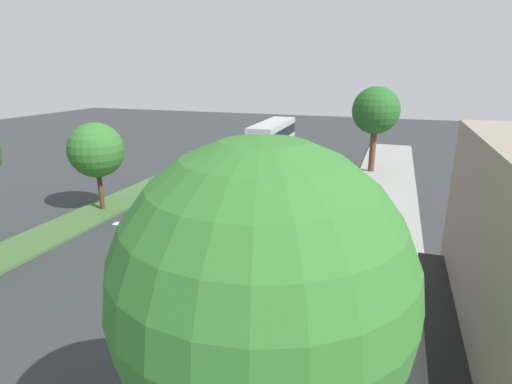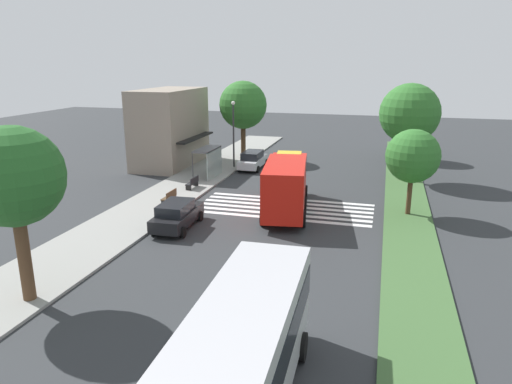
{
  "view_description": "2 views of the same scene",
  "coord_description": "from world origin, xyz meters",
  "px_view_note": "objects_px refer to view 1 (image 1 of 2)",
  "views": [
    {
      "loc": [
        21.01,
        9.45,
        8.84
      ],
      "look_at": [
        -0.89,
        1.87,
        1.8
      ],
      "focal_mm": 28.33,
      "sensor_mm": 36.0,
      "label": 1
    },
    {
      "loc": [
        -30.41,
        -6.39,
        9.91
      ],
      "look_at": [
        -0.79,
        1.79,
        1.29
      ],
      "focal_mm": 33.07,
      "sensor_mm": 36.0,
      "label": 2
    }
  ],
  "objects_px": {
    "bench_near_shelter": "(352,251)",
    "sidewalk_tree_far_west": "(376,111)",
    "bus_stop_shelter": "(341,263)",
    "sidewalk_tree_center": "(262,288)",
    "fire_truck": "(220,188)",
    "parked_car_mid": "(235,345)",
    "parked_car_west": "(328,192)",
    "street_lamp": "(298,263)",
    "transit_bus": "(272,135)",
    "median_tree_far_west": "(96,150)",
    "bench_west_of_shelter": "(360,221)"
  },
  "relations": [
    {
      "from": "bus_stop_shelter",
      "to": "sidewalk_tree_far_west",
      "type": "relative_size",
      "value": 0.47
    },
    {
      "from": "parked_car_west",
      "to": "bench_west_of_shelter",
      "type": "relative_size",
      "value": 2.92
    },
    {
      "from": "sidewalk_tree_far_west",
      "to": "median_tree_far_west",
      "type": "bearing_deg",
      "value": -44.23
    },
    {
      "from": "sidewalk_tree_far_west",
      "to": "fire_truck",
      "type": "bearing_deg",
      "value": -27.35
    },
    {
      "from": "parked_car_west",
      "to": "bus_stop_shelter",
      "type": "xyz_separation_m",
      "value": [
        12.47,
        2.52,
        1.02
      ]
    },
    {
      "from": "bus_stop_shelter",
      "to": "sidewalk_tree_center",
      "type": "relative_size",
      "value": 0.45
    },
    {
      "from": "parked_car_mid",
      "to": "street_lamp",
      "type": "bearing_deg",
      "value": 97.42
    },
    {
      "from": "bench_near_shelter",
      "to": "sidewalk_tree_far_west",
      "type": "distance_m",
      "value": 19.17
    },
    {
      "from": "transit_bus",
      "to": "bus_stop_shelter",
      "type": "height_order",
      "value": "transit_bus"
    },
    {
      "from": "bus_stop_shelter",
      "to": "sidewalk_tree_center",
      "type": "xyz_separation_m",
      "value": [
        8.63,
        -0.31,
        3.64
      ]
    },
    {
      "from": "parked_car_west",
      "to": "median_tree_far_west",
      "type": "xyz_separation_m",
      "value": [
        6.22,
        -13.66,
        3.13
      ]
    },
    {
      "from": "bench_near_shelter",
      "to": "sidewalk_tree_center",
      "type": "xyz_separation_m",
      "value": [
        12.63,
        -0.34,
        4.93
      ]
    },
    {
      "from": "fire_truck",
      "to": "sidewalk_tree_far_west",
      "type": "height_order",
      "value": "sidewalk_tree_far_west"
    },
    {
      "from": "bench_near_shelter",
      "to": "sidewalk_tree_center",
      "type": "distance_m",
      "value": 13.56
    },
    {
      "from": "parked_car_west",
      "to": "street_lamp",
      "type": "bearing_deg",
      "value": 3.4
    },
    {
      "from": "transit_bus",
      "to": "bench_near_shelter",
      "type": "bearing_deg",
      "value": -156.45
    },
    {
      "from": "bench_west_of_shelter",
      "to": "sidewalk_tree_far_west",
      "type": "height_order",
      "value": "sidewalk_tree_far_west"
    },
    {
      "from": "fire_truck",
      "to": "bench_west_of_shelter",
      "type": "bearing_deg",
      "value": 87.69
    },
    {
      "from": "fire_truck",
      "to": "parked_car_west",
      "type": "distance_m",
      "value": 7.76
    },
    {
      "from": "parked_car_mid",
      "to": "bus_stop_shelter",
      "type": "xyz_separation_m",
      "value": [
        -4.47,
        2.51,
        1.02
      ]
    },
    {
      "from": "bus_stop_shelter",
      "to": "street_lamp",
      "type": "relative_size",
      "value": 0.57
    },
    {
      "from": "bench_near_shelter",
      "to": "median_tree_far_west",
      "type": "xyz_separation_m",
      "value": [
        -2.25,
        -16.2,
        3.4
      ]
    },
    {
      "from": "parked_car_west",
      "to": "bench_west_of_shelter",
      "type": "distance_m",
      "value": 4.98
    },
    {
      "from": "fire_truck",
      "to": "bench_near_shelter",
      "type": "height_order",
      "value": "fire_truck"
    },
    {
      "from": "sidewalk_tree_far_west",
      "to": "sidewalk_tree_center",
      "type": "bearing_deg",
      "value": -0.0
    },
    {
      "from": "fire_truck",
      "to": "bus_stop_shelter",
      "type": "xyz_separation_m",
      "value": [
        7.3,
        8.2,
        -0.13
      ]
    },
    {
      "from": "sidewalk_tree_far_west",
      "to": "bench_west_of_shelter",
      "type": "bearing_deg",
      "value": 1.34
    },
    {
      "from": "parked_car_west",
      "to": "parked_car_mid",
      "type": "xyz_separation_m",
      "value": [
        16.94,
        0.0,
        0.0
      ]
    },
    {
      "from": "bus_stop_shelter",
      "to": "fire_truck",
      "type": "bearing_deg",
      "value": -131.69
    },
    {
      "from": "parked_car_mid",
      "to": "transit_bus",
      "type": "bearing_deg",
      "value": -165.35
    },
    {
      "from": "fire_truck",
      "to": "median_tree_far_west",
      "type": "distance_m",
      "value": 8.29
    },
    {
      "from": "bus_stop_shelter",
      "to": "parked_car_mid",
      "type": "bearing_deg",
      "value": -29.34
    },
    {
      "from": "bench_near_shelter",
      "to": "sidewalk_tree_center",
      "type": "relative_size",
      "value": 0.2
    },
    {
      "from": "parked_car_west",
      "to": "sidewalk_tree_center",
      "type": "bearing_deg",
      "value": 3.2
    },
    {
      "from": "fire_truck",
      "to": "bench_near_shelter",
      "type": "xyz_separation_m",
      "value": [
        3.3,
        8.22,
        -1.43
      ]
    },
    {
      "from": "transit_bus",
      "to": "bench_west_of_shelter",
      "type": "relative_size",
      "value": 6.85
    },
    {
      "from": "parked_car_mid",
      "to": "bench_west_of_shelter",
      "type": "distance_m",
      "value": 12.92
    },
    {
      "from": "median_tree_far_west",
      "to": "street_lamp",
      "type": "bearing_deg",
      "value": 55.88
    },
    {
      "from": "parked_car_mid",
      "to": "bench_near_shelter",
      "type": "distance_m",
      "value": 8.85
    },
    {
      "from": "street_lamp",
      "to": "fire_truck",
      "type": "bearing_deg",
      "value": -147.01
    },
    {
      "from": "fire_truck",
      "to": "transit_bus",
      "type": "height_order",
      "value": "fire_truck"
    },
    {
      "from": "bench_near_shelter",
      "to": "sidewalk_tree_far_west",
      "type": "xyz_separation_m",
      "value": [
        -18.54,
        -0.34,
        4.84
      ]
    },
    {
      "from": "sidewalk_tree_far_west",
      "to": "parked_car_mid",
      "type": "bearing_deg",
      "value": -4.66
    },
    {
      "from": "fire_truck",
      "to": "transit_bus",
      "type": "relative_size",
      "value": 0.87
    },
    {
      "from": "fire_truck",
      "to": "bus_stop_shelter",
      "type": "relative_size",
      "value": 2.74
    },
    {
      "from": "bench_near_shelter",
      "to": "sidewalk_tree_far_west",
      "type": "relative_size",
      "value": 0.22
    },
    {
      "from": "bench_west_of_shelter",
      "to": "transit_bus",
      "type": "bearing_deg",
      "value": -150.04
    },
    {
      "from": "fire_truck",
      "to": "parked_car_mid",
      "type": "distance_m",
      "value": 13.13
    },
    {
      "from": "bench_west_of_shelter",
      "to": "street_lamp",
      "type": "distance_m",
      "value": 12.85
    },
    {
      "from": "sidewalk_tree_center",
      "to": "parked_car_mid",
      "type": "bearing_deg",
      "value": -152.08
    }
  ]
}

